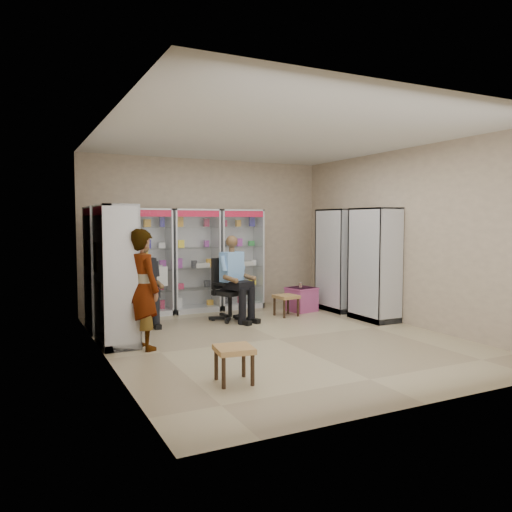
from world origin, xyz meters
name	(u,v)px	position (x,y,z in m)	size (l,w,h in m)	color
floor	(278,339)	(0.00, 0.00, 0.00)	(6.00, 6.00, 0.00)	tan
room_shell	(278,207)	(0.00, 0.00, 1.97)	(5.02, 6.02, 3.01)	tan
cabinet_back_left	(146,262)	(-1.30, 2.73, 1.00)	(0.90, 0.50, 2.00)	#B5B7BD
cabinet_back_mid	(195,261)	(-0.35, 2.73, 1.00)	(0.90, 0.50, 2.00)	#B0B4B8
cabinet_back_right	(239,259)	(0.60, 2.73, 1.00)	(0.90, 0.50, 2.00)	#B6BABE
cabinet_right_far	(338,260)	(2.23, 1.60, 1.00)	(0.50, 0.90, 2.00)	#A8ABAF
cabinet_right_near	(374,264)	(2.23, 0.50, 1.00)	(0.50, 0.90, 2.00)	#AAACB1
cabinet_left_far	(103,269)	(-2.23, 1.80, 1.00)	(0.50, 0.90, 2.00)	#A1A2A8
cabinet_left_near	(116,275)	(-2.23, 0.70, 1.00)	(0.50, 0.90, 2.00)	#A0A3A7
wooden_chair	(143,297)	(-1.55, 2.00, 0.47)	(0.42, 0.42, 0.94)	black
seated_customer	(143,285)	(-1.55, 1.95, 0.67)	(0.44, 0.60, 1.34)	black
office_chair	(230,289)	(-0.08, 1.63, 0.56)	(0.61, 0.61, 1.11)	black
seated_shopkeeper	(231,281)	(-0.08, 1.58, 0.71)	(0.47, 0.65, 1.42)	#6798CD
pink_trunk	(301,299)	(1.53, 1.82, 0.23)	(0.49, 0.47, 0.47)	#C74F94
tea_glass	(301,285)	(1.52, 1.85, 0.52)	(0.07, 0.07, 0.10)	#591207
woven_stool_a	(286,305)	(1.02, 1.53, 0.20)	(0.39, 0.39, 0.39)	olive
woven_stool_b	(234,365)	(-1.41, -1.58, 0.20)	(0.40, 0.40, 0.40)	#A07543
standing_man	(143,289)	(-1.95, 0.30, 0.83)	(0.61, 0.40, 1.67)	gray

